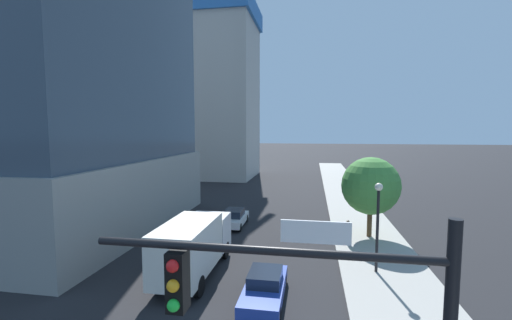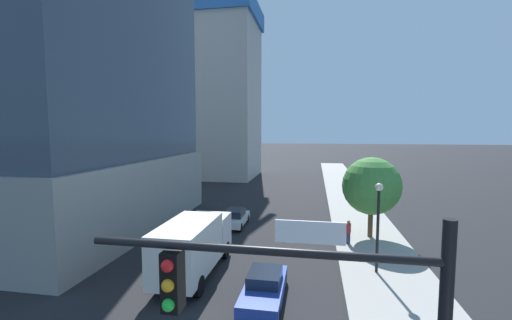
% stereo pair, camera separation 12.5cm
% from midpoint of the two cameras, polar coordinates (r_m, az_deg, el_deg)
% --- Properties ---
extents(sidewalk, '(5.14, 120.00, 0.15)m').
position_cam_midpoint_polar(sidewalk, '(23.55, 20.04, -15.27)').
color(sidewalk, '#9E9B93').
rests_on(sidewalk, ground).
extents(construction_building, '(16.29, 17.32, 38.75)m').
position_cam_midpoint_polar(construction_building, '(59.60, -7.93, 12.75)').
color(construction_building, '#B2AFA8').
rests_on(construction_building, ground).
extents(street_lamp, '(0.44, 0.44, 5.10)m').
position_cam_midpoint_polar(street_lamp, '(19.95, 20.08, -8.57)').
color(street_lamp, black).
rests_on(street_lamp, sidewalk).
extents(street_tree, '(4.30, 4.30, 6.03)m').
position_cam_midpoint_polar(street_tree, '(26.24, 18.99, -4.23)').
color(street_tree, brown).
rests_on(street_tree, sidewalk).
extents(car_blue, '(1.83, 4.65, 1.41)m').
position_cam_midpoint_polar(car_blue, '(17.01, 1.29, -20.99)').
color(car_blue, '#233D9E').
rests_on(car_blue, ground).
extents(car_white, '(1.74, 4.08, 1.47)m').
position_cam_midpoint_polar(car_white, '(28.66, -3.87, -9.90)').
color(car_white, silver).
rests_on(car_white, ground).
extents(box_truck, '(2.41, 7.30, 3.27)m').
position_cam_midpoint_polar(box_truck, '(19.39, -10.87, -13.98)').
color(box_truck, silver).
rests_on(box_truck, ground).
extents(pedestrian_red_shirt, '(0.34, 0.34, 1.68)m').
position_cam_midpoint_polar(pedestrian_red_shirt, '(24.82, 15.37, -11.81)').
color(pedestrian_red_shirt, '#38334C').
rests_on(pedestrian_red_shirt, sidewalk).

